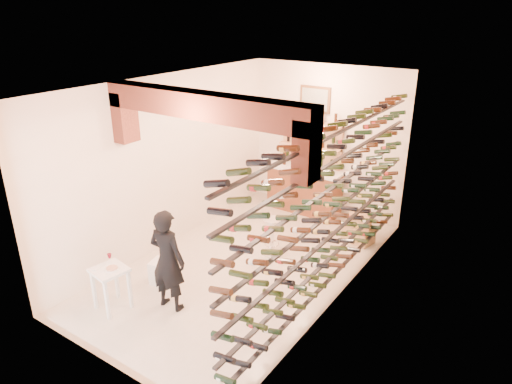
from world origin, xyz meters
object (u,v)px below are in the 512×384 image
white_stool (161,272)px  chrome_barstool (272,234)px  wine_rack (330,204)px  back_counter (304,188)px  person (168,260)px  crate_lower (358,234)px  tasting_table (110,276)px

white_stool → chrome_barstool: bearing=61.5°
wine_rack → back_counter: wine_rack is taller
back_counter → white_stool: size_ratio=4.29×
wine_rack → person: wine_rack is taller
back_counter → crate_lower: (1.60, -0.70, -0.37)m
wine_rack → back_counter: (-1.83, 2.65, -1.02)m
chrome_barstool → crate_lower: 1.79m
tasting_table → white_stool: (0.11, 0.92, -0.36)m
white_stool → chrome_barstool: (1.00, 1.84, 0.21)m
person → crate_lower: size_ratio=2.94×
white_stool → tasting_table: bearing=-96.6°
chrome_barstool → white_stool: bearing=-118.5°
wine_rack → tasting_table: (-2.49, -2.16, -0.99)m
tasting_table → crate_lower: bearing=70.9°
back_counter → person: 4.30m
wine_rack → crate_lower: (-0.24, 1.95, -1.38)m
back_counter → chrome_barstool: size_ratio=2.41×
person → chrome_barstool: size_ratio=2.28×
back_counter → tasting_table: bearing=-97.8°
white_stool → person: bearing=-34.2°
chrome_barstool → crate_lower: bearing=49.7°
back_counter → chrome_barstool: bearing=-77.6°
tasting_table → person: 0.90m
tasting_table → white_stool: size_ratio=2.09×
chrome_barstool → tasting_table: bearing=-111.8°
white_stool → crate_lower: 3.85m
back_counter → white_stool: back_counter is taller
back_counter → tasting_table: size_ratio=2.05×
wine_rack → back_counter: size_ratio=3.35×
chrome_barstool → wine_rack: bearing=-23.5°
chrome_barstool → crate_lower: (1.14, 1.35, -0.24)m
chrome_barstool → crate_lower: chrome_barstool is taller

